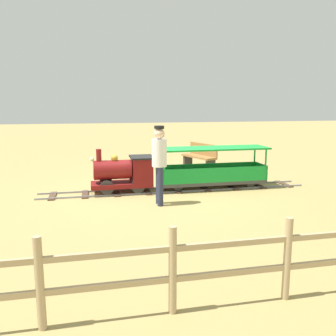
{
  "coord_description": "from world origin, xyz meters",
  "views": [
    {
      "loc": [
        -8.13,
        1.69,
        2.06
      ],
      "look_at": [
        0.0,
        -0.08,
        0.55
      ],
      "focal_mm": 38.29,
      "sensor_mm": 36.0,
      "label": 1
    }
  ],
  "objects_px": {
    "locomotive": "(125,172)",
    "park_bench": "(200,157)",
    "conductor_person": "(159,159)",
    "passenger_car": "(212,172)"
  },
  "relations": [
    {
      "from": "conductor_person",
      "to": "park_bench",
      "type": "bearing_deg",
      "value": -28.92
    },
    {
      "from": "locomotive",
      "to": "park_bench",
      "type": "bearing_deg",
      "value": -46.25
    },
    {
      "from": "conductor_person",
      "to": "park_bench",
      "type": "xyz_separation_m",
      "value": [
        3.6,
        -1.99,
        -0.54
      ]
    },
    {
      "from": "locomotive",
      "to": "passenger_car",
      "type": "bearing_deg",
      "value": -90.0
    },
    {
      "from": "locomotive",
      "to": "passenger_car",
      "type": "distance_m",
      "value": 2.11
    },
    {
      "from": "park_bench",
      "to": "passenger_car",
      "type": "bearing_deg",
      "value": 169.39
    },
    {
      "from": "locomotive",
      "to": "conductor_person",
      "type": "height_order",
      "value": "conductor_person"
    },
    {
      "from": "passenger_car",
      "to": "park_bench",
      "type": "relative_size",
      "value": 1.99
    },
    {
      "from": "passenger_car",
      "to": "park_bench",
      "type": "xyz_separation_m",
      "value": [
        2.47,
        -0.46,
        -0.01
      ]
    },
    {
      "from": "locomotive",
      "to": "conductor_person",
      "type": "relative_size",
      "value": 0.89
    }
  ]
}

